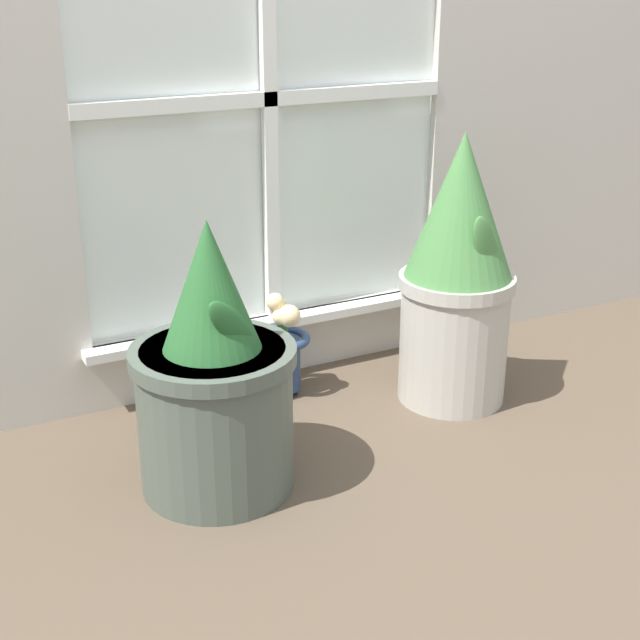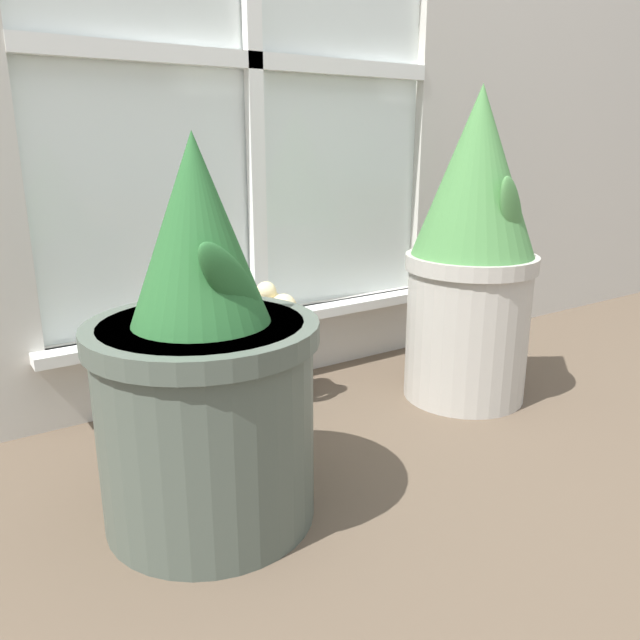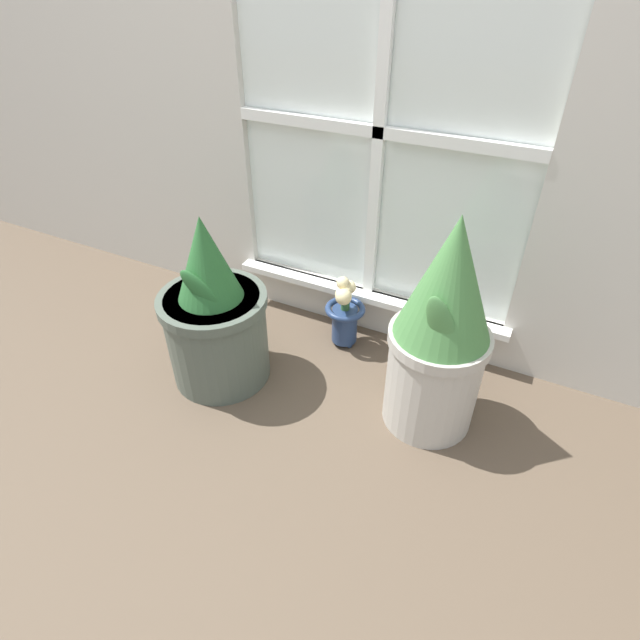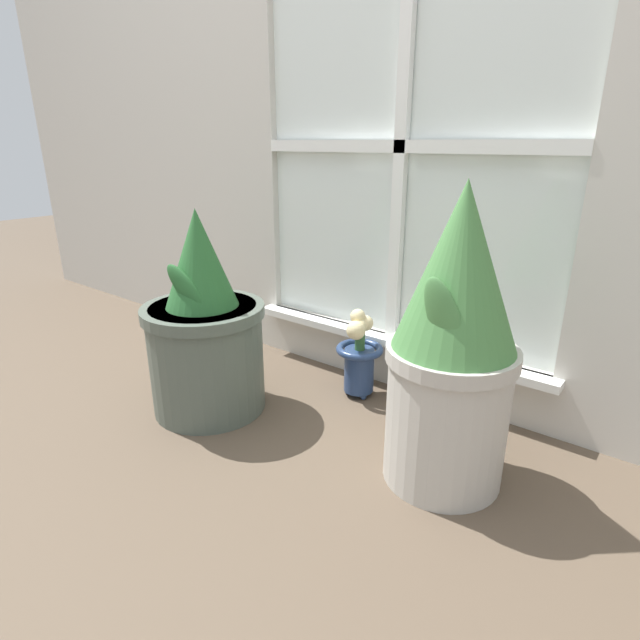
% 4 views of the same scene
% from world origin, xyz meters
% --- Properties ---
extents(ground_plane, '(10.00, 10.00, 0.00)m').
position_xyz_m(ground_plane, '(0.00, 0.00, 0.00)').
color(ground_plane, brown).
extents(potted_plant_left, '(0.35, 0.35, 0.60)m').
position_xyz_m(potted_plant_left, '(-0.35, 0.12, 0.24)').
color(potted_plant_left, '#4C564C').
rests_on(potted_plant_left, ground_plane).
extents(potted_plant_right, '(0.29, 0.29, 0.70)m').
position_xyz_m(potted_plant_right, '(0.35, 0.24, 0.34)').
color(potted_plant_right, '#B7B2A8').
rests_on(potted_plant_right, ground_plane).
extents(flower_vase, '(0.15, 0.15, 0.28)m').
position_xyz_m(flower_vase, '(-0.04, 0.46, 0.14)').
color(flower_vase, navy).
rests_on(flower_vase, ground_plane).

